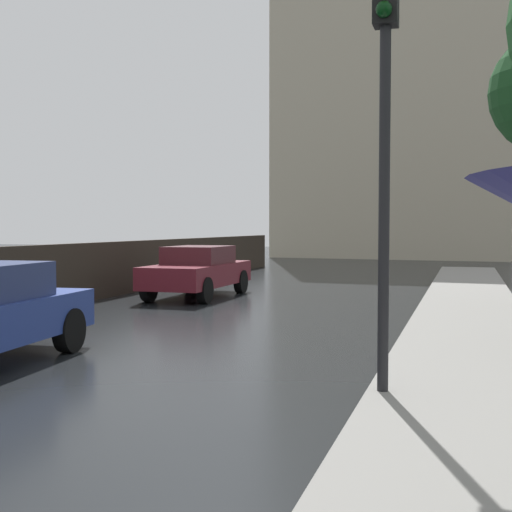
{
  "coord_description": "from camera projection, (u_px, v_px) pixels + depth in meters",
  "views": [
    {
      "loc": [
        5.03,
        -1.0,
        1.94
      ],
      "look_at": [
        2.29,
        7.77,
        1.53
      ],
      "focal_mm": 47.46,
      "sensor_mm": 36.0,
      "label": 1
    }
  ],
  "objects": [
    {
      "name": "car_maroon_near_kerb",
      "position": [
        198.0,
        271.0,
        18.39
      ],
      "size": [
        1.77,
        4.25,
        1.39
      ],
      "rotation": [
        0.0,
        0.0,
        3.14
      ],
      "color": "maroon",
      "rests_on": "ground"
    },
    {
      "name": "traffic_light",
      "position": [
        385.0,
        93.0,
        7.21
      ],
      "size": [
        0.26,
        0.39,
        4.68
      ],
      "color": "black",
      "rests_on": "sidewalk_strip"
    },
    {
      "name": "distant_tower",
      "position": [
        400.0,
        79.0,
        43.03
      ],
      "size": [
        14.85,
        11.19,
        22.58
      ],
      "color": "#B2A88E",
      "rests_on": "ground"
    }
  ]
}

